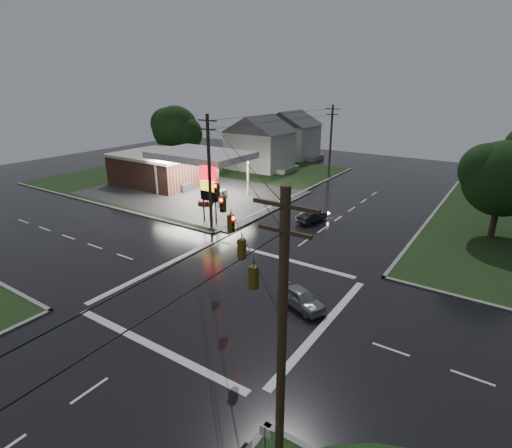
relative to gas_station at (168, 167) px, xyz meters
The scene contains 15 objects.
ground 32.46m from the gas_station, 37.50° to the right, with size 120.00×120.00×0.00m, color black.
grass_nw 6.79m from the gas_station, 92.95° to the left, with size 36.00×36.00×0.08m, color black.
gas_station is the anchor object (origin of this frame).
pylon_sign 17.81m from the gas_station, 31.22° to the right, with size 2.00×0.35×6.00m.
utility_pole_nw 19.38m from the gas_station, 32.23° to the right, with size 2.20×0.32×11.00m.
utility_pole_se 45.83m from the gas_station, 39.70° to the right, with size 2.20×0.32×11.00m.
utility_pole_n 24.60m from the gas_station, 48.53° to the left, with size 2.20×0.32×10.50m.
traffic_signals 32.63m from the gas_station, 37.50° to the right, with size 26.87×26.87×1.47m.
house_near 17.07m from the gas_station, 73.83° to the left, with size 11.05×8.48×8.60m.
house_far 28.61m from the gas_station, 82.50° to the left, with size 11.05×8.48×8.60m.
tree_nw_behind 13.63m from the gas_station, 128.42° to the left, with size 8.93×7.60×10.00m.
tree_ne_near 40.00m from the gas_station, ahead, with size 7.99×6.80×8.98m.
car_north 24.03m from the gas_station, ahead, with size 1.30×3.72×1.23m, color black.
car_crossing 35.76m from the gas_station, 31.21° to the right, with size 1.48×3.68×1.26m, color gray.
car_pump 11.21m from the gas_station, 19.30° to the right, with size 1.70×4.18×1.21m, color maroon.
Camera 1 is at (14.92, -19.20, 13.82)m, focal length 28.00 mm.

